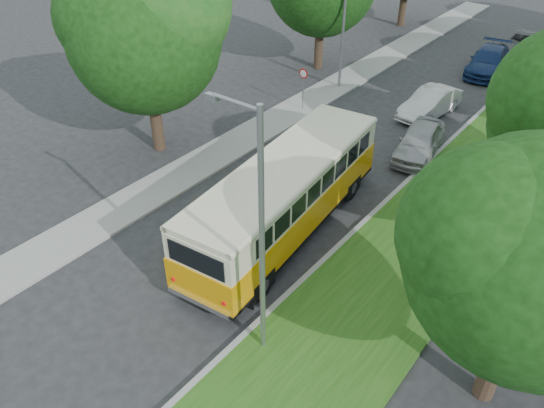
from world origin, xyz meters
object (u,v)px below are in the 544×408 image
Objects in this scene: vintage_bus at (285,198)px; car_blue at (488,61)px; car_grey at (523,43)px; car_silver at (420,141)px; lamppost_far at (342,19)px; car_white at (430,103)px; lamppost_near at (259,233)px.

vintage_bus reaches higher than car_blue.
car_silver is at bearing -87.68° from car_grey.
car_grey is at bearing 82.19° from vintage_bus.
lamppost_far is 1.68× the size of car_white.
car_white is 0.84× the size of car_blue.
car_grey is at bearing 74.57° from car_blue.
lamppost_near is 32.01m from car_grey.
car_blue reaches higher than car_white.
car_silver is 1.00× the size of car_white.
lamppost_near is 1.50× the size of car_blue.
vintage_bus is 26.79m from car_grey.
lamppost_far is 1.50× the size of car_grey.
lamppost_far is at bearing 108.32° from vintage_bus.
vintage_bus is at bearing -91.45° from car_grey.
lamppost_near reaches higher than car_grey.
vintage_bus is 2.40× the size of car_white.
lamppost_far reaches higher than car_blue.
car_blue is at bearing 83.38° from vintage_bus.
lamppost_near is 1.07× the size of lamppost_far.
car_blue is 1.06× the size of car_grey.
lamppost_far is 1.69× the size of car_silver.
vintage_bus is (6.08, -13.52, -2.53)m from lamppost_far.
lamppost_far is 10.76m from car_blue.
car_silver reaches higher than car_white.
car_silver is (7.55, -4.74, -3.36)m from lamppost_far.
car_blue is 5.27m from car_grey.
car_white is at bearing -100.48° from car_blue.
lamppost_near is 1.80× the size of car_silver.
car_silver is at bearing 95.61° from lamppost_near.
lamppost_far is at bearing -117.30° from car_grey.
lamppost_far is (-8.91, 18.50, -0.25)m from lamppost_near.
lamppost_near reaches higher than car_blue.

